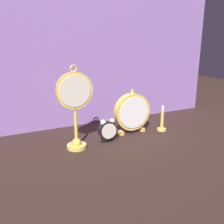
% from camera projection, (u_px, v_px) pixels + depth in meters
% --- Properties ---
extents(ground_plane, '(4.00, 4.00, 0.00)m').
position_uv_depth(ground_plane, '(120.00, 143.00, 1.13)').
color(ground_plane, black).
extents(fabric_backdrop_drape, '(1.50, 0.01, 0.75)m').
position_uv_depth(fabric_backdrop_drape, '(92.00, 55.00, 1.31)').
color(fabric_backdrop_drape, '#8460A8').
rests_on(fabric_backdrop_drape, ground_plane).
extents(pocket_watch_on_stand, '(0.15, 0.08, 0.36)m').
position_uv_depth(pocket_watch_on_stand, '(75.00, 106.00, 1.03)').
color(pocket_watch_on_stand, gold).
rests_on(pocket_watch_on_stand, ground_plane).
extents(alarm_clock_twin_bell, '(0.09, 0.03, 0.11)m').
position_uv_depth(alarm_clock_twin_bell, '(108.00, 129.00, 1.13)').
color(alarm_clock_twin_bell, black).
rests_on(alarm_clock_twin_bell, ground_plane).
extents(mantel_clock_silver, '(0.18, 0.04, 0.22)m').
position_uv_depth(mantel_clock_silver, '(132.00, 112.00, 1.23)').
color(mantel_clock_silver, gold).
rests_on(mantel_clock_silver, ground_plane).
extents(brass_candlestick, '(0.05, 0.05, 0.13)m').
position_uv_depth(brass_candlestick, '(162.00, 123.00, 1.28)').
color(brass_candlestick, gold).
rests_on(brass_candlestick, ground_plane).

